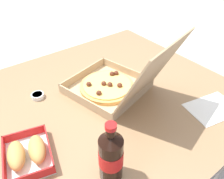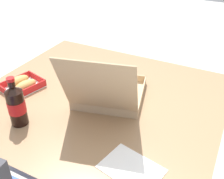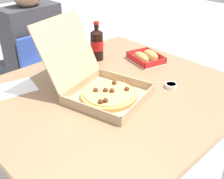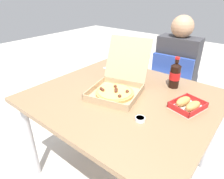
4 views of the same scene
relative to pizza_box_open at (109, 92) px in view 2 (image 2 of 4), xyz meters
name	(u,v)px [view 2 (image 2 of 4)]	position (x,y,z in m)	size (l,w,h in m)	color
dining_table	(100,109)	(0.06, 0.00, -0.12)	(1.16, 1.05, 0.71)	#997551
pizza_box_open	(109,92)	(0.00, 0.00, 0.00)	(0.41, 0.51, 0.33)	tan
bread_side_box	(22,84)	(0.45, 0.11, -0.02)	(0.19, 0.22, 0.06)	white
cola_bottle	(16,105)	(0.26, 0.32, 0.05)	(0.07, 0.07, 0.22)	black
paper_menu	(131,169)	(-0.27, 0.34, -0.05)	(0.21, 0.15, 0.00)	white
dipping_sauce_cup	(78,70)	(0.29, -0.18, -0.04)	(0.06, 0.06, 0.02)	white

